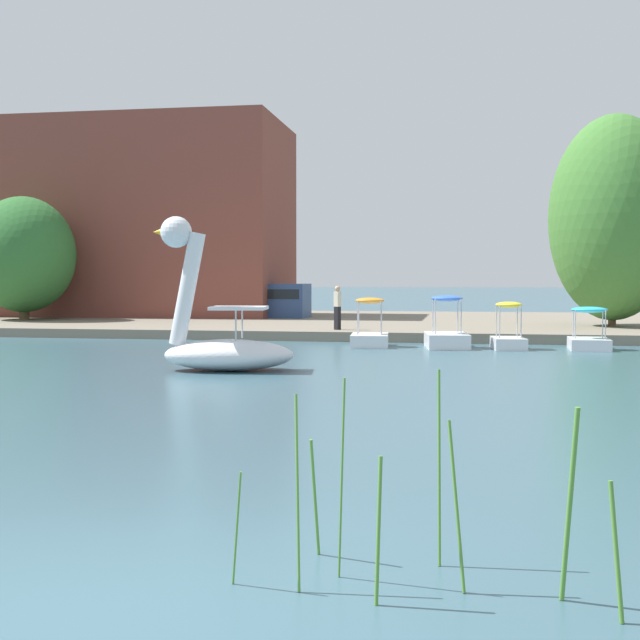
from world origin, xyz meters
TOP-DOWN VIEW (x-y plane):
  - ground_plane at (0.00, 0.00)m, footprint 594.59×594.59m
  - shore_bank_far at (0.00, 35.33)m, footprint 131.11×21.41m
  - swan_boat at (-3.68, 14.40)m, footprint 3.54×2.08m
  - pedal_boat_orange at (-1.09, 22.62)m, footprint 1.42×2.11m
  - pedal_boat_blue at (1.46, 22.60)m, footprint 1.63×2.45m
  - pedal_boat_yellow at (3.43, 22.47)m, footprint 1.17×1.81m
  - pedal_boat_cyan at (5.95, 22.74)m, footprint 1.24×1.90m
  - tree_willow_near_path at (7.78, 30.65)m, footprint 6.70×7.05m
  - tree_willow_overhanging at (-18.86, 31.44)m, footprint 7.37×7.24m
  - person_on_path at (-2.78, 26.09)m, footprint 0.29×0.29m
  - parked_van at (-8.18, 35.99)m, footprint 4.38×2.06m
  - apartment_block at (-16.57, 37.99)m, footprint 17.53×8.72m
  - reed_clump_foreground at (2.41, 0.62)m, footprint 2.67×1.03m

SIDE VIEW (x-z plane):
  - ground_plane at x=0.00m, z-range 0.00..0.00m
  - shore_bank_far at x=0.00m, z-range 0.00..0.35m
  - pedal_boat_cyan at x=5.95m, z-range -0.28..1.09m
  - pedal_boat_orange at x=-1.09m, z-range -0.40..1.24m
  - pedal_boat_blue at x=1.46m, z-range -0.42..1.31m
  - pedal_boat_yellow at x=3.43m, z-range -0.31..1.22m
  - reed_clump_foreground at x=2.41m, z-range -0.14..1.36m
  - swan_boat at x=-3.68m, z-range -1.00..2.76m
  - person_on_path at x=-2.78m, z-range 0.40..2.06m
  - parked_van at x=-8.18m, z-range 0.42..2.13m
  - tree_willow_overhanging at x=-18.86m, z-range 0.52..6.37m
  - tree_willow_near_path at x=7.78m, z-range 0.47..9.04m
  - apartment_block at x=-16.57m, z-range 0.35..10.59m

